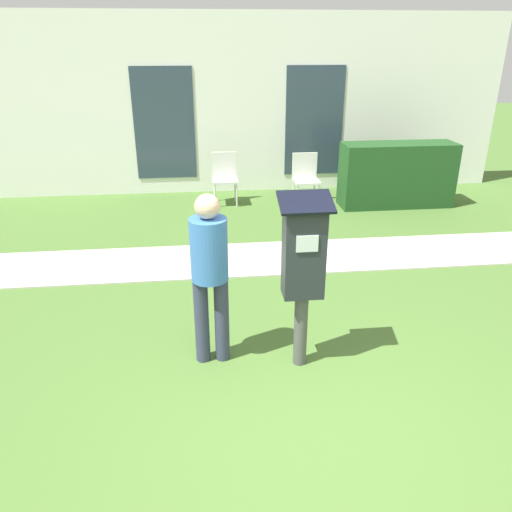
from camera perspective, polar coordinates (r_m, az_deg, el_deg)
The scene contains 8 objects.
ground_plane at distance 4.00m, azimuth 6.95°, elevation -19.50°, with size 40.00×40.00×0.00m, color #476B2D.
sidewalk at distance 6.73m, azimuth 0.74°, elevation -0.26°, with size 12.00×1.10×0.02m.
building_facade at distance 9.69m, azimuth -1.89°, elevation 16.82°, with size 10.00×0.26×3.20m.
parking_meter at distance 4.19m, azimuth 5.44°, elevation -0.58°, with size 0.44×0.31×1.59m.
person_standing at distance 4.28m, azimuth -5.32°, elevation -1.32°, with size 0.32×0.32×1.58m.
outdoor_chair_left at distance 8.99m, azimuth -3.60°, elevation 9.34°, with size 0.44×0.44×0.90m.
outdoor_chair_middle at distance 8.96m, azimuth 5.68°, elevation 9.22°, with size 0.44×0.44×0.90m.
hedge_row at distance 9.16m, azimuth 15.79°, elevation 8.92°, with size 1.95×0.60×1.10m.
Camera 1 is at (-0.78, -2.83, 2.72)m, focal length 35.00 mm.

